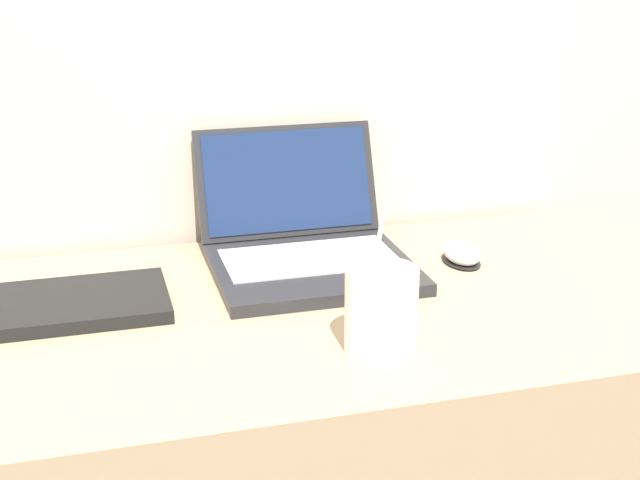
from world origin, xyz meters
TOP-DOWN VIEW (x-y plane):
  - laptop at (0.05, 0.48)m, footprint 0.31×0.34m
  - drink_cup at (0.07, 0.15)m, footprint 0.10×0.10m
  - computer_mouse at (0.30, 0.41)m, footprint 0.06×0.09m
  - external_keyboard at (-0.38, 0.38)m, footprint 0.40×0.18m

SIDE VIEW (x-z plane):
  - external_keyboard at x=-0.38m, z-range 0.75..0.77m
  - computer_mouse at x=0.30m, z-range 0.75..0.78m
  - laptop at x=0.05m, z-range 0.69..0.89m
  - drink_cup at x=0.07m, z-range 0.71..0.91m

